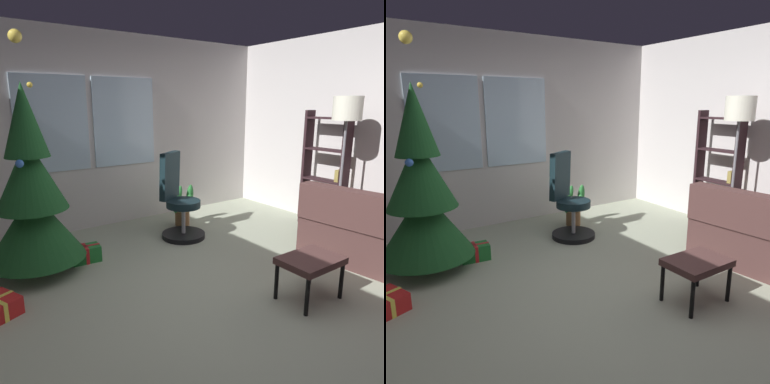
{
  "view_description": "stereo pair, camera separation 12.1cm",
  "coord_description": "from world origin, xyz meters",
  "views": [
    {
      "loc": [
        -2.11,
        -2.25,
        1.7
      ],
      "look_at": [
        -0.29,
        0.31,
        0.94
      ],
      "focal_mm": 34.12,
      "sensor_mm": 36.0,
      "label": 1
    },
    {
      "loc": [
        -2.01,
        -2.32,
        1.7
      ],
      "look_at": [
        -0.29,
        0.31,
        0.94
      ],
      "focal_mm": 34.12,
      "sensor_mm": 36.0,
      "label": 2
    }
  ],
  "objects": [
    {
      "name": "gift_box_green",
      "position": [
        -0.9,
        1.48,
        0.09
      ],
      "size": [
        0.32,
        0.23,
        0.18
      ],
      "color": "#1E722D",
      "rests_on": "ground_plane"
    },
    {
      "name": "wall_back_with_windows",
      "position": [
        -0.02,
        2.58,
        1.32
      ],
      "size": [
        4.9,
        0.12,
        2.63
      ],
      "color": "silver",
      "rests_on": "ground_plane"
    },
    {
      "name": "ground_plane",
      "position": [
        0.0,
        0.0,
        -0.05
      ],
      "size": [
        4.9,
        5.07,
        0.1
      ],
      "primitive_type": "cube",
      "color": "#A0A790"
    },
    {
      "name": "bookshelf",
      "position": [
        2.23,
        0.71,
        0.7
      ],
      "size": [
        0.18,
        0.64,
        1.61
      ],
      "color": "black",
      "rests_on": "ground_plane"
    },
    {
      "name": "footstool",
      "position": [
        0.45,
        -0.45,
        0.34
      ],
      "size": [
        0.54,
        0.39,
        0.39
      ],
      "color": "#4C302D",
      "rests_on": "ground_plane"
    },
    {
      "name": "potted_plant",
      "position": [
        0.68,
        1.9,
        0.26
      ],
      "size": [
        0.45,
        0.31,
        0.59
      ],
      "color": "brown",
      "rests_on": "ground_plane"
    },
    {
      "name": "office_chair",
      "position": [
        0.37,
        1.52,
        0.43
      ],
      "size": [
        0.57,
        0.59,
        1.11
      ],
      "color": "black",
      "rests_on": "ground_plane"
    },
    {
      "name": "floor_lamp",
      "position": [
        1.92,
        0.26,
        1.5
      ],
      "size": [
        0.34,
        0.34,
        1.78
      ],
      "color": "slate",
      "rests_on": "ground_plane"
    },
    {
      "name": "holiday_tree",
      "position": [
        -1.38,
        1.5,
        0.79
      ],
      "size": [
        0.95,
        0.95,
        2.34
      ],
      "color": "#4C331E",
      "rests_on": "ground_plane"
    }
  ]
}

